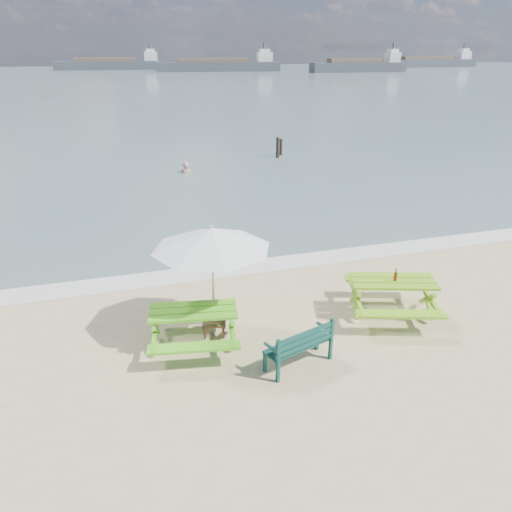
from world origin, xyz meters
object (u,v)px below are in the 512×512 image
object	(u,v)px
picnic_table_right	(391,298)
park_bench	(298,353)
beer_bottle	(395,277)
swimmer	(186,179)
patio_umbrella	(211,238)
picnic_table_left	(194,328)
side_table	(215,327)

from	to	relation	value
picnic_table_right	park_bench	world-z (taller)	picnic_table_right
beer_bottle	swimmer	size ratio (longest dim) A/B	0.17
patio_umbrella	swimmer	size ratio (longest dim) A/B	1.73
park_bench	picnic_table_left	bearing A→B (deg)	144.77
picnic_table_right	swimmer	world-z (taller)	picnic_table_right
picnic_table_right	swimmer	distance (m)	14.73
side_table	swimmer	xyz separation A→B (m)	(1.85, 14.20, -0.47)
park_bench	beer_bottle	size ratio (longest dim) A/B	5.08
picnic_table_left	swimmer	world-z (taller)	picnic_table_left
side_table	patio_umbrella	xyz separation A→B (m)	(0.00, -0.00, 1.92)
beer_bottle	park_bench	bearing A→B (deg)	-157.18
picnic_table_left	patio_umbrella	xyz separation A→B (m)	(0.47, 0.32, 1.69)
picnic_table_left	beer_bottle	bearing A→B (deg)	-1.31
side_table	beer_bottle	world-z (taller)	beer_bottle
picnic_table_left	patio_umbrella	world-z (taller)	patio_umbrella
picnic_table_left	side_table	bearing A→B (deg)	33.96
patio_umbrella	beer_bottle	size ratio (longest dim) A/B	10.45
picnic_table_left	patio_umbrella	bearing A→B (deg)	33.96
picnic_table_right	park_bench	distance (m)	2.83
picnic_table_right	swimmer	xyz separation A→B (m)	(-1.96, 14.58, -0.71)
picnic_table_left	swimmer	distance (m)	14.72
patio_umbrella	swimmer	distance (m)	14.52
picnic_table_left	patio_umbrella	distance (m)	1.78
picnic_table_left	picnic_table_right	size ratio (longest dim) A/B	0.87
park_bench	patio_umbrella	world-z (taller)	patio_umbrella
park_bench	side_table	world-z (taller)	park_bench
park_bench	picnic_table_right	bearing A→B (deg)	23.59
park_bench	patio_umbrella	distance (m)	2.66
side_table	swimmer	distance (m)	14.33
patio_umbrella	swimmer	xyz separation A→B (m)	(1.85, 14.20, -2.38)
picnic_table_right	beer_bottle	world-z (taller)	beer_bottle
patio_umbrella	beer_bottle	bearing A→B (deg)	-6.19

